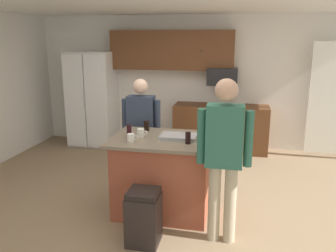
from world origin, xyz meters
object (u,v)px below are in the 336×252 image
microwave_over_range (222,76)px  glass_dark_ale (204,127)px  kitchen_island (163,175)px  person_guest_left (224,150)px  glass_pilsner (129,131)px  mug_ceramic_white (131,138)px  serving_tray (178,136)px  trash_bin (144,217)px  person_host_foreground (141,126)px  refrigerator (93,99)px  glass_stout_tall (188,138)px  tumbler_amber (146,126)px  mug_blue_stoneware (141,133)px

microwave_over_range → glass_dark_ale: 2.46m
kitchen_island → person_guest_left: size_ratio=0.72×
glass_dark_ale → glass_pilsner: (-0.89, -0.35, -0.00)m
microwave_over_range → mug_ceramic_white: size_ratio=4.29×
serving_tray → trash_bin: size_ratio=0.72×
person_host_foreground → glass_pilsner: 0.77m
trash_bin → refrigerator: bearing=120.8°
mug_ceramic_white → trash_bin: (0.29, -0.52, -0.72)m
glass_stout_tall → trash_bin: glass_stout_tall is taller
tumbler_amber → glass_stout_tall: 0.77m
microwave_over_range → trash_bin: size_ratio=0.92×
tumbler_amber → mug_ceramic_white: (-0.05, -0.52, -0.02)m
refrigerator → tumbler_amber: size_ratio=14.36×
kitchen_island → serving_tray: 0.54m
person_host_foreground → mug_blue_stoneware: person_host_foreground is taller
tumbler_amber → mug_blue_stoneware: size_ratio=1.00×
glass_stout_tall → kitchen_island: bearing=152.8°
trash_bin → glass_pilsner: bearing=117.6°
mug_blue_stoneware → mug_ceramic_white: (-0.06, -0.21, -0.01)m
glass_dark_ale → tumbler_amber: size_ratio=1.22×
person_guest_left → mug_ceramic_white: (-1.10, 0.29, -0.01)m
mug_blue_stoneware → tumbler_amber: bearing=92.2°
refrigerator → microwave_over_range: 2.65m
mug_blue_stoneware → glass_stout_tall: size_ratio=0.98×
kitchen_island → person_host_foreground: size_ratio=0.80×
refrigerator → microwave_over_range: refrigerator is taller
trash_bin → mug_blue_stoneware: bearing=107.3°
mug_ceramic_white → kitchen_island: bearing=34.8°
microwave_over_range → trash_bin: (-0.59, -3.49, -1.15)m
refrigerator → trash_bin: 3.97m
person_guest_left → serving_tray: size_ratio=4.03×
person_host_foreground → glass_stout_tall: bearing=8.6°
refrigerator → person_guest_left: size_ratio=1.07×
kitchen_island → refrigerator: bearing=128.1°
person_guest_left → trash_bin: 1.11m
microwave_over_range → kitchen_island: 2.95m
refrigerator → tumbler_amber: (1.77, -2.32, 0.09)m
microwave_over_range → tumbler_amber: (-0.83, -2.44, -0.41)m
microwave_over_range → glass_dark_ale: bearing=-91.8°
refrigerator → mug_blue_stoneware: 3.18m
person_guest_left → glass_pilsner: 1.27m
glass_dark_ale → glass_stout_tall: glass_dark_ale is taller
glass_dark_ale → serving_tray: glass_dark_ale is taller
kitchen_island → glass_stout_tall: bearing=-27.2°
glass_dark_ale → serving_tray: size_ratio=0.37×
person_host_foreground → serving_tray: size_ratio=3.64×
microwave_over_range → person_guest_left: (0.22, -3.26, -0.42)m
person_host_foreground → glass_pilsner: bearing=-29.0°
mug_ceramic_white → glass_stout_tall: bearing=5.1°
kitchen_island → tumbler_amber: (-0.29, 0.29, 0.55)m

